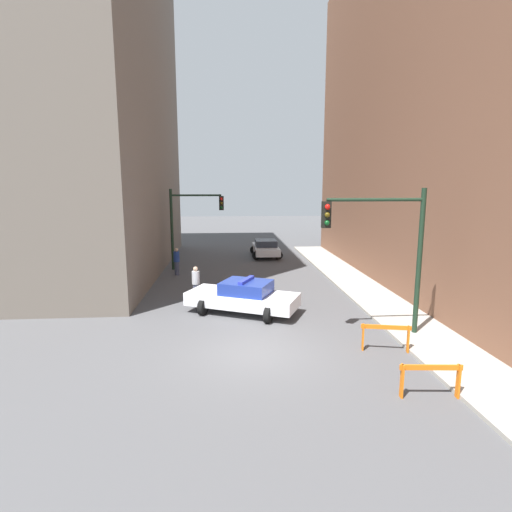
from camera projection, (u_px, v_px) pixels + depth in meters
name	position (u px, v px, depth m)	size (l,w,h in m)	color
ground_plane	(256.00, 352.00, 13.09)	(120.00, 120.00, 0.00)	#4C4C4F
sidewalk_right	(437.00, 345.00, 13.53)	(2.40, 44.00, 0.12)	#9E998E
building_corner_left	(37.00, 58.00, 23.73)	(14.00, 20.00, 25.78)	#6B6056
building_right	(507.00, 96.00, 20.22)	(12.00, 28.00, 19.79)	brown
traffic_light_near	(388.00, 240.00, 13.89)	(3.64, 0.35, 5.20)	black
traffic_light_far	(189.00, 217.00, 25.60)	(3.44, 0.35, 5.20)	black
police_car	(243.00, 297.00, 17.04)	(5.04, 3.64, 1.52)	white
parked_car_near	(266.00, 248.00, 30.76)	(2.28, 4.30, 1.31)	silver
pedestrian_crossing	(196.00, 283.00, 18.82)	(0.50, 0.50, 1.66)	#474C66
pedestrian_corner	(177.00, 261.00, 24.38)	(0.51, 0.51, 1.66)	#474C66
barrier_front	(431.00, 375.00, 10.18)	(1.60, 0.28, 0.90)	orange
barrier_mid	(386.00, 333.00, 13.07)	(1.58, 0.46, 0.90)	orange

